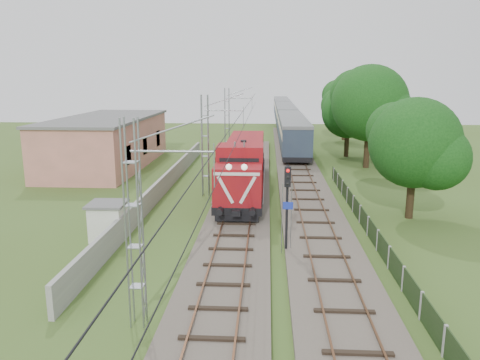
# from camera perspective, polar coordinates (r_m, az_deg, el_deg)

# --- Properties ---
(ground) EXTENTS (140.00, 140.00, 0.00)m
(ground) POSITION_cam_1_polar(r_m,az_deg,el_deg) (26.05, -1.00, -8.61)
(ground) COLOR #415921
(ground) RESTS_ON ground
(track_main) EXTENTS (4.20, 70.00, 0.45)m
(track_main) POSITION_cam_1_polar(r_m,az_deg,el_deg) (32.60, -0.07, -3.86)
(track_main) COLOR #6B6054
(track_main) RESTS_ON ground
(track_side) EXTENTS (4.20, 80.00, 0.45)m
(track_side) POSITION_cam_1_polar(r_m,az_deg,el_deg) (45.27, 7.26, 0.73)
(track_side) COLOR #6B6054
(track_side) RESTS_ON ground
(catenary) EXTENTS (3.31, 70.00, 8.00)m
(catenary) POSITION_cam_1_polar(r_m,az_deg,el_deg) (36.92, -4.18, 4.20)
(catenary) COLOR gray
(catenary) RESTS_ON ground
(boundary_wall) EXTENTS (0.25, 40.00, 1.50)m
(boundary_wall) POSITION_cam_1_polar(r_m,az_deg,el_deg) (38.16, -9.40, -0.70)
(boundary_wall) COLOR #9E9E99
(boundary_wall) RESTS_ON ground
(station_building) EXTENTS (8.40, 20.40, 5.22)m
(station_building) POSITION_cam_1_polar(r_m,az_deg,el_deg) (51.53, -15.83, 4.55)
(station_building) COLOR tan
(station_building) RESTS_ON ground
(fence) EXTENTS (0.12, 32.00, 1.20)m
(fence) POSITION_cam_1_polar(r_m,az_deg,el_deg) (29.25, 15.36, -5.42)
(fence) COLOR black
(fence) RESTS_ON ground
(locomotive) EXTENTS (3.20, 18.27, 4.64)m
(locomotive) POSITION_cam_1_polar(r_m,az_deg,el_deg) (37.83, 0.47, 1.85)
(locomotive) COLOR black
(locomotive) RESTS_ON ground
(coach_rake) EXTENTS (3.21, 71.66, 3.71)m
(coach_rake) POSITION_cam_1_polar(r_m,az_deg,el_deg) (83.88, 5.55, 7.91)
(coach_rake) COLOR black
(coach_rake) RESTS_ON ground
(signal_post) EXTENTS (0.54, 0.42, 4.89)m
(signal_post) POSITION_cam_1_polar(r_m,az_deg,el_deg) (24.63, 5.79, -1.72)
(signal_post) COLOR black
(signal_post) RESTS_ON ground
(relay_hut) EXTENTS (2.20, 2.20, 2.20)m
(relay_hut) POSITION_cam_1_polar(r_m,az_deg,el_deg) (28.58, -15.79, -4.80)
(relay_hut) COLOR silver
(relay_hut) RESTS_ON ground
(tree_a) EXTENTS (6.25, 5.96, 8.11)m
(tree_a) POSITION_cam_1_polar(r_m,az_deg,el_deg) (32.75, 20.66, 4.13)
(tree_a) COLOR #342815
(tree_a) RESTS_ON ground
(tree_b) EXTENTS (8.17, 7.78, 10.59)m
(tree_b) POSITION_cam_1_polar(r_m,az_deg,el_deg) (49.96, 15.64, 8.92)
(tree_b) COLOR #342815
(tree_b) RESTS_ON ground
(tree_c) EXTENTS (6.50, 6.19, 8.42)m
(tree_c) POSITION_cam_1_polar(r_m,az_deg,el_deg) (56.54, 13.14, 8.05)
(tree_c) COLOR #342815
(tree_c) RESTS_ON ground
(tree_d) EXTENTS (7.15, 6.81, 9.27)m
(tree_d) POSITION_cam_1_polar(r_m,az_deg,el_deg) (71.66, 12.82, 9.38)
(tree_d) COLOR #342815
(tree_d) RESTS_ON ground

